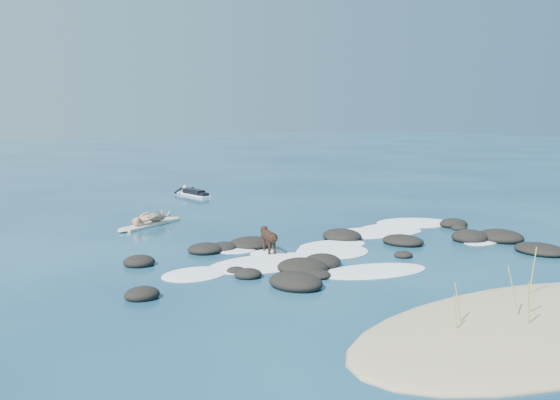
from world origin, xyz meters
TOP-DOWN VIEW (x-y plane):
  - ground at (0.00, 0.00)m, footprint 160.00×160.00m
  - sand_dune at (0.00, -8.20)m, footprint 9.00×4.40m
  - dune_grass at (0.07, -8.27)m, footprint 3.91×1.81m
  - reef_rocks at (1.49, -1.43)m, footprint 13.79×7.04m
  - breaking_foam at (1.94, -0.36)m, footprint 12.91×7.16m
  - standing_surfer_rig at (-2.28, 6.30)m, footprint 3.10×1.87m
  - paddling_surfer_rig at (2.55, 12.80)m, footprint 1.17×2.63m
  - dog at (-1.03, 0.06)m, footprint 0.49×1.24m

SIDE VIEW (x-z plane):
  - ground at x=0.00m, z-range 0.00..0.00m
  - sand_dune at x=0.00m, z-range -0.30..0.30m
  - breaking_foam at x=1.94m, z-range -0.05..0.07m
  - reef_rocks at x=1.49m, z-range -0.14..0.34m
  - paddling_surfer_rig at x=2.55m, z-range -0.07..0.38m
  - dog at x=-1.03m, z-range 0.13..0.92m
  - dune_grass at x=0.07m, z-range 0.05..1.21m
  - standing_surfer_rig at x=-2.28m, z-range -0.20..1.71m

